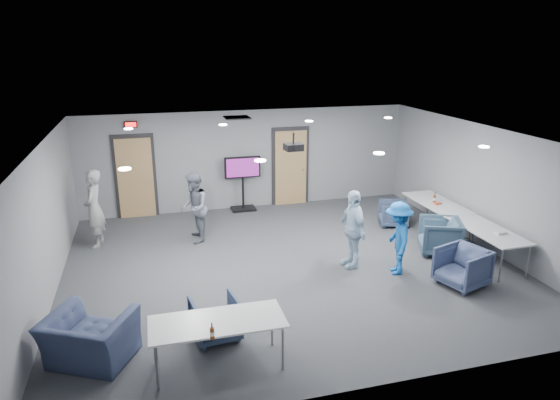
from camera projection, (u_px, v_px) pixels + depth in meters
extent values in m
plane|color=#34363B|center=(289.00, 265.00, 10.38)|extent=(9.00, 9.00, 0.00)
plane|color=silver|center=(290.00, 136.00, 9.56)|extent=(9.00, 9.00, 0.00)
cube|color=slate|center=(248.00, 160.00, 13.65)|extent=(9.00, 0.02, 2.70)
cube|color=slate|center=(378.00, 297.00, 6.30)|extent=(9.00, 0.02, 2.70)
cube|color=slate|center=(46.00, 224.00, 8.84)|extent=(0.02, 8.00, 2.70)
cube|color=slate|center=(483.00, 187.00, 11.11)|extent=(0.02, 8.00, 2.70)
cube|color=black|center=(135.00, 177.00, 12.95)|extent=(1.06, 0.06, 2.24)
cube|color=tan|center=(136.00, 178.00, 12.92)|extent=(0.90, 0.05, 2.10)
cylinder|color=gray|center=(150.00, 180.00, 12.98)|extent=(0.04, 0.10, 0.04)
cube|color=black|center=(290.00, 167.00, 14.01)|extent=(1.06, 0.06, 2.24)
cube|color=tan|center=(291.00, 168.00, 13.98)|extent=(0.90, 0.05, 2.10)
cylinder|color=gray|center=(303.00, 169.00, 14.04)|extent=(0.04, 0.10, 0.04)
cube|color=black|center=(131.00, 124.00, 12.51)|extent=(0.32, 0.06, 0.16)
cube|color=#FF0C0C|center=(131.00, 125.00, 12.47)|extent=(0.26, 0.02, 0.11)
cube|color=black|center=(237.00, 118.00, 12.02)|extent=(0.60, 0.60, 0.03)
cylinder|color=white|center=(125.00, 169.00, 7.16)|extent=(0.18, 0.18, 0.02)
cylinder|color=white|center=(128.00, 129.00, 10.47)|extent=(0.18, 0.18, 0.02)
cylinder|color=white|center=(260.00, 161.00, 7.66)|extent=(0.18, 0.18, 0.02)
cylinder|color=white|center=(223.00, 125.00, 10.97)|extent=(0.18, 0.18, 0.02)
cylinder|color=white|center=(379.00, 153.00, 8.17)|extent=(0.18, 0.18, 0.02)
cylinder|color=white|center=(309.00, 121.00, 11.48)|extent=(0.18, 0.18, 0.02)
cylinder|color=white|center=(484.00, 147.00, 8.67)|extent=(0.18, 0.18, 0.02)
cylinder|color=white|center=(388.00, 118.00, 11.98)|extent=(0.18, 0.18, 0.02)
imported|color=gray|center=(94.00, 209.00, 11.09)|extent=(0.51, 0.70, 1.77)
imported|color=slate|center=(194.00, 208.00, 11.37)|extent=(0.67, 0.84, 1.63)
imported|color=silver|center=(353.00, 229.00, 10.10)|extent=(0.43, 0.97, 1.62)
imported|color=#1A5AAD|center=(398.00, 238.00, 9.80)|extent=(0.81, 1.08, 1.48)
imported|color=#35435C|center=(393.00, 213.00, 12.53)|extent=(0.86, 0.85, 0.62)
imported|color=#3D556A|center=(440.00, 236.00, 10.86)|extent=(1.11, 1.10, 0.78)
imported|color=#3E496B|center=(462.00, 267.00, 9.40)|extent=(1.03, 1.01, 0.75)
imported|color=#36425D|center=(215.00, 318.00, 7.75)|extent=(0.79, 0.81, 0.65)
imported|color=#374160|center=(90.00, 339.00, 7.14)|extent=(1.48, 1.42, 0.74)
cube|color=silver|center=(437.00, 203.00, 12.03)|extent=(0.82, 1.97, 0.03)
cylinder|color=gray|center=(405.00, 207.00, 12.89)|extent=(0.04, 0.04, 0.70)
cylinder|color=gray|center=(445.00, 232.00, 11.22)|extent=(0.04, 0.04, 0.70)
cylinder|color=gray|center=(428.00, 205.00, 13.05)|extent=(0.04, 0.04, 0.70)
cylinder|color=gray|center=(470.00, 229.00, 11.39)|extent=(0.04, 0.04, 0.70)
cube|color=silver|center=(488.00, 230.00, 10.28)|extent=(0.78, 1.87, 0.03)
cylinder|color=gray|center=(449.00, 234.00, 11.10)|extent=(0.04, 0.04, 0.70)
cylinder|color=gray|center=(501.00, 265.00, 9.53)|extent=(0.04, 0.04, 0.70)
cylinder|color=gray|center=(473.00, 231.00, 11.26)|extent=(0.04, 0.04, 0.70)
cylinder|color=gray|center=(528.00, 262.00, 9.68)|extent=(0.04, 0.04, 0.70)
cube|color=silver|center=(217.00, 322.00, 6.92)|extent=(1.89, 0.80, 0.03)
cylinder|color=gray|center=(272.00, 325.00, 7.53)|extent=(0.04, 0.04, 0.70)
cylinder|color=gray|center=(155.00, 341.00, 7.11)|extent=(0.04, 0.04, 0.70)
cylinder|color=gray|center=(283.00, 348.00, 6.96)|extent=(0.04, 0.04, 0.70)
cylinder|color=gray|center=(156.00, 367.00, 6.54)|extent=(0.04, 0.04, 0.70)
cylinder|color=#622E10|center=(212.00, 333.00, 6.48)|extent=(0.06, 0.06, 0.16)
cylinder|color=#622E10|center=(212.00, 325.00, 6.44)|extent=(0.02, 0.02, 0.07)
cylinder|color=beige|center=(212.00, 333.00, 6.48)|extent=(0.06, 0.06, 0.05)
cylinder|color=#622E10|center=(434.00, 199.00, 11.97)|extent=(0.07, 0.07, 0.18)
cylinder|color=#622E10|center=(435.00, 194.00, 11.93)|extent=(0.02, 0.02, 0.08)
cylinder|color=beige|center=(434.00, 199.00, 11.97)|extent=(0.07, 0.07, 0.06)
cube|color=#BB4B2E|center=(437.00, 203.00, 11.89)|extent=(0.21, 0.16, 0.04)
cube|color=silver|center=(500.00, 232.00, 10.06)|extent=(0.23, 0.17, 0.05)
cube|color=black|center=(243.00, 209.00, 13.77)|extent=(0.65, 0.47, 0.06)
cylinder|color=black|center=(243.00, 189.00, 13.59)|extent=(0.06, 0.06, 1.12)
cube|color=black|center=(242.00, 167.00, 13.41)|extent=(0.98, 0.07, 0.58)
cube|color=#6A176B|center=(243.00, 168.00, 13.36)|extent=(0.88, 0.01, 0.50)
cylinder|color=black|center=(294.00, 138.00, 10.01)|extent=(0.04, 0.04, 0.22)
cube|color=black|center=(293.00, 147.00, 10.07)|extent=(0.37, 0.32, 0.14)
cylinder|color=black|center=(296.00, 149.00, 9.92)|extent=(0.08, 0.06, 0.08)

